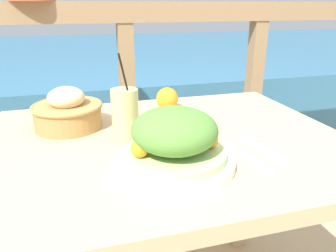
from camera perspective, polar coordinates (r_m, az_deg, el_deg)
The scene contains 9 objects.
patio_table at distance 0.96m, azimuth 0.15°, elevation -8.10°, with size 0.99×0.78×0.73m.
railing_fence at distance 1.58m, azimuth -7.19°, elevation 8.26°, with size 2.80×0.08×1.09m.
sea_backdrop at distance 4.11m, azimuth -12.53°, elevation 8.94°, with size 12.00×4.00×0.57m.
salad_plate at distance 0.74m, azimuth 1.14°, elevation -2.79°, with size 0.28×0.28×0.14m.
drink_glass at distance 0.87m, azimuth -7.46°, elevation 1.76°, with size 0.07×0.08×0.24m.
bread_basket at distance 1.02m, azimuth -17.09°, elevation 2.43°, with size 0.21×0.21×0.13m.
fork at distance 0.82m, azimuth 13.58°, elevation -5.16°, with size 0.04×0.18×0.00m.
knife at distance 0.88m, azimuth 16.29°, elevation -3.73°, with size 0.03×0.18×0.00m.
orange_near_basket at distance 1.15m, azimuth -0.14°, elevation 4.81°, with size 0.08×0.08×0.08m.
Camera 1 is at (-0.23, -0.81, 1.08)m, focal length 35.00 mm.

